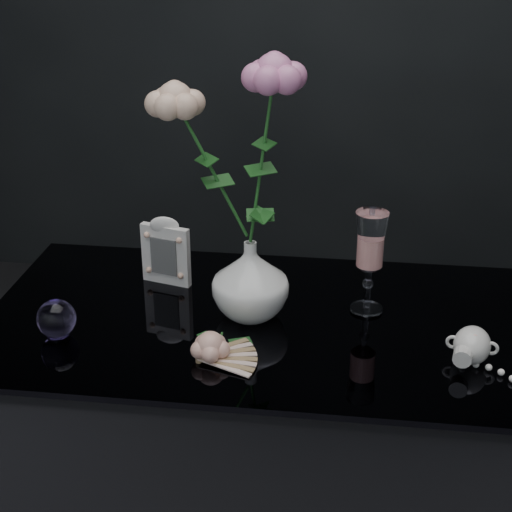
% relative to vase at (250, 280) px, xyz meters
% --- Properties ---
extents(table, '(1.05, 0.58, 0.76)m').
position_rel_vase_xyz_m(table, '(0.02, -0.01, -0.46)').
color(table, black).
rests_on(table, ground).
extents(vase, '(0.17, 0.17, 0.15)m').
position_rel_vase_xyz_m(vase, '(0.00, 0.00, 0.00)').
color(vase, white).
rests_on(vase, table).
extents(wine_glass, '(0.08, 0.08, 0.21)m').
position_rel_vase_xyz_m(wine_glass, '(0.22, 0.05, 0.03)').
color(wine_glass, white).
rests_on(wine_glass, table).
extents(picture_frame, '(0.13, 0.11, 0.15)m').
position_rel_vase_xyz_m(picture_frame, '(-0.19, 0.12, -0.00)').
color(picture_frame, white).
rests_on(picture_frame, table).
extents(paperweight, '(0.08, 0.08, 0.07)m').
position_rel_vase_xyz_m(paperweight, '(-0.34, -0.12, -0.04)').
color(paperweight, '#A085D9').
rests_on(paperweight, table).
extents(paper_fan, '(0.22, 0.17, 0.02)m').
position_rel_vase_xyz_m(paper_fan, '(-0.07, -0.18, -0.07)').
color(paper_fan, beige).
rests_on(paper_fan, table).
extents(loose_rose, '(0.13, 0.17, 0.05)m').
position_rel_vase_xyz_m(loose_rose, '(-0.05, -0.16, -0.05)').
color(loose_rose, '#E8AA95').
rests_on(loose_rose, table).
extents(pearl_jar, '(0.26, 0.27, 0.07)m').
position_rel_vase_xyz_m(pearl_jar, '(0.40, -0.11, -0.04)').
color(pearl_jar, silver).
rests_on(pearl_jar, table).
extents(roses, '(0.25, 0.14, 0.40)m').
position_rel_vase_xyz_m(roses, '(-0.03, -0.00, 0.26)').
color(roses, beige).
rests_on(roses, vase).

